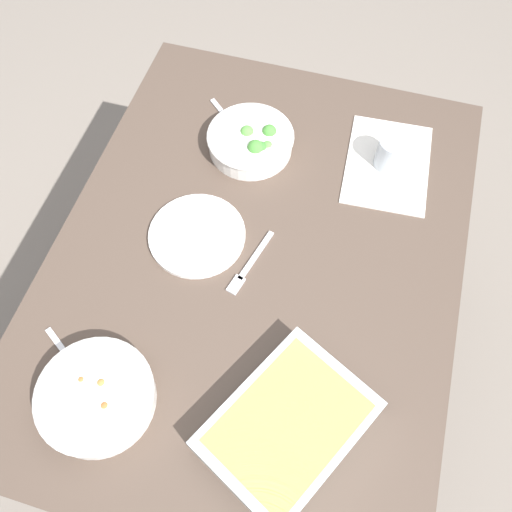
{
  "coord_description": "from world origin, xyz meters",
  "views": [
    {
      "loc": [
        -0.57,
        -0.16,
        1.8
      ],
      "look_at": [
        0.0,
        0.0,
        0.74
      ],
      "focal_mm": 38.16,
      "sensor_mm": 36.0,
      "label": 1
    }
  ],
  "objects": [
    {
      "name": "drink_cup",
      "position": [
        0.34,
        -0.24,
        0.78
      ],
      "size": [
        0.07,
        0.07,
        0.08
      ],
      "color": "#B2BCC6",
      "rests_on": "dining_table"
    },
    {
      "name": "spoon_by_stew",
      "position": [
        -0.35,
        0.27,
        0.74
      ],
      "size": [
        0.11,
        0.16,
        0.01
      ],
      "color": "silver",
      "rests_on": "dining_table"
    },
    {
      "name": "fork_on_table",
      "position": [
        -0.03,
        0.01,
        0.74
      ],
      "size": [
        0.18,
        0.06,
        0.01
      ],
      "color": "silver",
      "rests_on": "dining_table"
    },
    {
      "name": "broccoli_bowl",
      "position": [
        0.29,
        0.1,
        0.77
      ],
      "size": [
        0.21,
        0.21,
        0.07
      ],
      "color": "white",
      "rests_on": "dining_table"
    },
    {
      "name": "dining_table",
      "position": [
        0.0,
        0.0,
        0.65
      ],
      "size": [
        1.2,
        0.9,
        0.74
      ],
      "color": "#4C3D33",
      "rests_on": "ground_plane"
    },
    {
      "name": "placemat",
      "position": [
        0.34,
        -0.24,
        0.74
      ],
      "size": [
        0.29,
        0.22,
        0.0
      ],
      "primitive_type": "cube",
      "rotation": [
        0.0,
        0.0,
        0.06
      ],
      "color": "silver",
      "rests_on": "dining_table"
    },
    {
      "name": "stew_bowl",
      "position": [
        -0.39,
        0.2,
        0.77
      ],
      "size": [
        0.23,
        0.23,
        0.06
      ],
      "color": "white",
      "rests_on": "dining_table"
    },
    {
      "name": "ground_plane",
      "position": [
        0.0,
        0.0,
        0.0
      ],
      "size": [
        6.0,
        6.0,
        0.0
      ],
      "primitive_type": "plane",
      "color": "slate"
    },
    {
      "name": "baking_dish",
      "position": [
        -0.35,
        -0.16,
        0.77
      ],
      "size": [
        0.37,
        0.33,
        0.06
      ],
      "color": "silver",
      "rests_on": "dining_table"
    },
    {
      "name": "side_plate",
      "position": [
        0.01,
        0.14,
        0.75
      ],
      "size": [
        0.22,
        0.22,
        0.01
      ],
      "primitive_type": "cylinder",
      "color": "white",
      "rests_on": "dining_table"
    },
    {
      "name": "spoon_by_broccoli",
      "position": [
        0.35,
        0.16,
        0.74
      ],
      "size": [
        0.13,
        0.14,
        0.01
      ],
      "color": "silver",
      "rests_on": "dining_table"
    }
  ]
}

